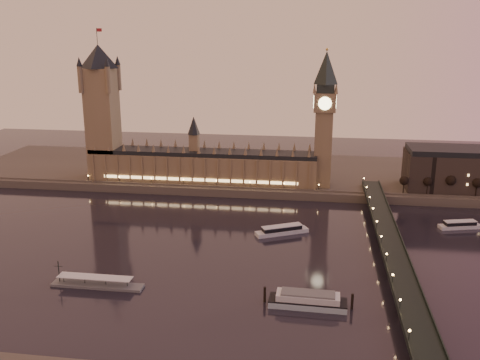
% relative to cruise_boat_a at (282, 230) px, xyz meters
% --- Properties ---
extents(ground, '(700.00, 700.00, 0.00)m').
position_rel_cruise_boat_a_xyz_m(ground, '(-29.70, -31.27, -2.37)').
color(ground, black).
rests_on(ground, ground).
extents(far_embankment, '(560.00, 130.00, 6.00)m').
position_rel_cruise_boat_a_xyz_m(far_embankment, '(0.30, 133.73, 0.63)').
color(far_embankment, '#423D35').
rests_on(far_embankment, ground).
extents(palace_of_westminster, '(180.00, 26.62, 52.00)m').
position_rel_cruise_boat_a_xyz_m(palace_of_westminster, '(-69.83, 89.72, 19.33)').
color(palace_of_westminster, brown).
rests_on(palace_of_westminster, ground).
extents(victoria_tower, '(31.68, 31.68, 118.00)m').
position_rel_cruise_boat_a_xyz_m(victoria_tower, '(-149.70, 89.73, 63.41)').
color(victoria_tower, brown).
rests_on(victoria_tower, ground).
extents(big_ben, '(17.68, 17.68, 104.00)m').
position_rel_cruise_boat_a_xyz_m(big_ben, '(24.29, 89.72, 61.58)').
color(big_ben, brown).
rests_on(big_ben, ground).
extents(westminster_bridge, '(13.20, 260.00, 15.30)m').
position_rel_cruise_boat_a_xyz_m(westminster_bridge, '(61.91, -31.27, 3.14)').
color(westminster_bridge, black).
rests_on(westminster_bridge, ground).
extents(bare_tree_0, '(6.69, 6.69, 13.61)m').
position_rel_cruise_boat_a_xyz_m(bare_tree_0, '(85.12, 77.73, 13.80)').
color(bare_tree_0, black).
rests_on(bare_tree_0, ground).
extents(bare_tree_1, '(6.69, 6.69, 13.61)m').
position_rel_cruise_boat_a_xyz_m(bare_tree_1, '(101.73, 77.73, 13.80)').
color(bare_tree_1, black).
rests_on(bare_tree_1, ground).
extents(bare_tree_2, '(6.69, 6.69, 13.61)m').
position_rel_cruise_boat_a_xyz_m(bare_tree_2, '(118.34, 77.73, 13.80)').
color(bare_tree_2, black).
rests_on(bare_tree_2, ground).
extents(bare_tree_3, '(6.69, 6.69, 13.61)m').
position_rel_cruise_boat_a_xyz_m(bare_tree_3, '(134.95, 77.73, 13.80)').
color(bare_tree_3, black).
rests_on(bare_tree_3, ground).
extents(cruise_boat_a, '(33.31, 21.80, 5.39)m').
position_rel_cruise_boat_a_xyz_m(cruise_boat_a, '(0.00, 0.00, 0.00)').
color(cruise_boat_a, silver).
rests_on(cruise_boat_a, ground).
extents(cruise_boat_b, '(27.66, 13.36, 4.95)m').
position_rel_cruise_boat_a_xyz_m(cruise_boat_b, '(112.29, 26.14, -0.19)').
color(cruise_boat_b, silver).
rests_on(cruise_boat_b, ground).
extents(moored_barge, '(41.19, 10.94, 7.55)m').
position_rel_cruise_boat_a_xyz_m(moored_barge, '(17.89, -89.31, 0.81)').
color(moored_barge, '#9CB8C6').
rests_on(moored_barge, ground).
extents(pontoon_pier, '(46.18, 7.70, 12.31)m').
position_rel_cruise_boat_a_xyz_m(pontoon_pier, '(-85.91, -84.10, -1.05)').
color(pontoon_pier, '#595B5E').
rests_on(pontoon_pier, ground).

